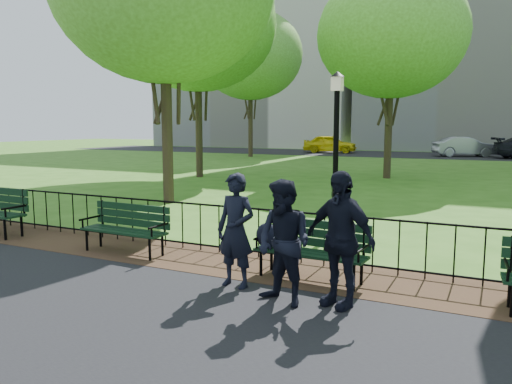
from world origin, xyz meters
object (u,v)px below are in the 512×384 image
at_px(park_bench_left_a, 127,223).
at_px(person_left, 236,230).
at_px(tree_far_c, 392,34).
at_px(sedan_silver, 465,147).
at_px(tree_mid_w, 197,23).
at_px(lamppost, 336,148).
at_px(person_mid, 284,243).
at_px(park_bench_main, 296,241).
at_px(person_right, 340,239).
at_px(tree_far_w, 250,55).
at_px(taxi, 330,144).

height_order(park_bench_left_a, person_left, person_left).
bearing_deg(park_bench_left_a, tree_far_c, 85.75).
bearing_deg(sedan_silver, tree_mid_w, 130.53).
xyz_separation_m(lamppost, tree_mid_w, (-9.15, 9.08, 4.87)).
distance_m(tree_mid_w, person_left, 16.76).
bearing_deg(sedan_silver, park_bench_left_a, 149.27).
xyz_separation_m(person_left, person_mid, (0.91, -0.38, -0.01)).
xyz_separation_m(park_bench_main, person_mid, (0.29, -1.14, 0.24)).
xyz_separation_m(tree_far_c, sedan_silver, (2.03, 17.87, -5.41)).
xyz_separation_m(park_bench_main, sedan_silver, (0.29, 33.18, 0.15)).
xyz_separation_m(tree_far_c, person_right, (2.68, -16.17, -5.26)).
relative_size(park_bench_left_a, tree_far_w, 0.16).
bearing_deg(sedan_silver, taxi, 62.75).
distance_m(tree_mid_w, tree_far_c, 8.38).
bearing_deg(tree_far_w, tree_far_c, -41.67).
relative_size(park_bench_main, tree_far_w, 0.16).
distance_m(park_bench_left_a, person_mid, 3.82).
bearing_deg(park_bench_left_a, person_left, -15.39).
relative_size(park_bench_left_a, lamppost, 0.51).
height_order(taxi, sedan_silver, taxi).
distance_m(park_bench_main, person_mid, 1.20).
bearing_deg(park_bench_main, person_mid, -72.09).
bearing_deg(tree_far_c, person_mid, -82.96).
relative_size(person_mid, person_right, 0.93).
bearing_deg(person_left, person_right, 2.00).
distance_m(person_mid, sedan_silver, 34.32).
bearing_deg(park_bench_main, person_left, -125.17).
bearing_deg(person_left, tree_mid_w, 130.15).
bearing_deg(tree_far_w, park_bench_main, -61.91).
bearing_deg(sedan_silver, lamppost, 154.29).
relative_size(lamppost, person_left, 2.07).
xyz_separation_m(tree_far_c, person_left, (1.12, -16.07, -5.32)).
xyz_separation_m(tree_far_c, tree_far_w, (-12.24, 10.90, 1.21)).
height_order(park_bench_main, tree_far_w, tree_far_w).
distance_m(park_bench_left_a, sedan_silver, 33.31).
bearing_deg(tree_far_w, person_mid, -62.44).
bearing_deg(park_bench_main, tree_mid_w, 131.86).
bearing_deg(tree_far_c, lamppost, -83.49).
bearing_deg(lamppost, person_right, -71.98).
height_order(park_bench_main, tree_far_c, tree_far_c).
relative_size(park_bench_left_a, tree_far_c, 0.19).
bearing_deg(person_left, sedan_silver, 94.16).
relative_size(person_mid, taxi, 0.37).
relative_size(lamppost, person_right, 1.94).
bearing_deg(taxi, person_left, -172.89).
height_order(lamppost, tree_far_w, tree_far_w).
bearing_deg(lamppost, sedan_silver, 88.79).
relative_size(park_bench_main, park_bench_left_a, 1.01).
bearing_deg(park_bench_main, person_right, -38.98).
xyz_separation_m(tree_mid_w, tree_far_w, (-4.49, 14.04, 0.63)).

